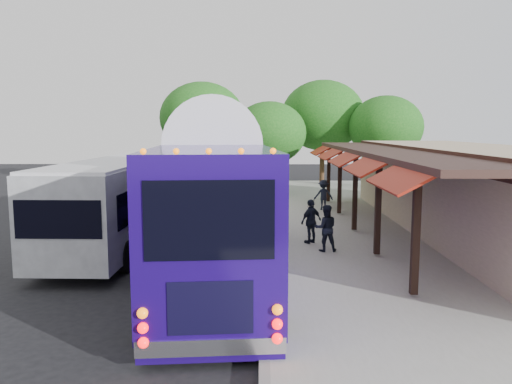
% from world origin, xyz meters
% --- Properties ---
extents(ground, '(90.00, 90.00, 0.00)m').
position_xyz_m(ground, '(0.00, 0.00, 0.00)').
color(ground, black).
rests_on(ground, ground).
extents(sidewalk, '(10.00, 40.00, 0.15)m').
position_xyz_m(sidewalk, '(5.00, 4.00, 0.07)').
color(sidewalk, '#9E9B93').
rests_on(sidewalk, ground).
extents(curb, '(0.20, 40.00, 0.16)m').
position_xyz_m(curb, '(0.05, 4.00, 0.07)').
color(curb, gray).
rests_on(curb, ground).
extents(station_shelter, '(8.15, 20.00, 3.60)m').
position_xyz_m(station_shelter, '(8.38, 4.00, 1.85)').
color(station_shelter, tan).
rests_on(station_shelter, ground).
extents(coach_bus, '(3.84, 13.16, 4.16)m').
position_xyz_m(coach_bus, '(-1.45, -1.20, 2.23)').
color(coach_bus, '#1E0864').
rests_on(coach_bus, ground).
extents(city_bus, '(2.78, 11.87, 3.18)m').
position_xyz_m(city_bus, '(-5.24, 2.64, 1.76)').
color(city_bus, gray).
rests_on(city_bus, ground).
extents(ped_a, '(0.71, 0.61, 1.64)m').
position_xyz_m(ped_a, '(0.60, 2.98, 0.97)').
color(ped_a, black).
rests_on(ped_a, sidewalk).
extents(ped_b, '(0.79, 0.62, 1.60)m').
position_xyz_m(ped_b, '(2.18, 0.67, 0.95)').
color(ped_b, black).
rests_on(ped_b, sidewalk).
extents(ped_c, '(0.98, 0.90, 1.62)m').
position_xyz_m(ped_c, '(1.80, 1.87, 0.96)').
color(ped_c, black).
rests_on(ped_c, sidewalk).
extents(ped_d, '(1.05, 0.66, 1.55)m').
position_xyz_m(ped_d, '(3.18, 9.45, 0.92)').
color(ped_d, black).
rests_on(ped_d, sidewalk).
extents(sign_board, '(0.06, 0.47, 1.04)m').
position_xyz_m(sign_board, '(2.46, 3.01, 0.85)').
color(sign_board, black).
rests_on(sign_board, sidewalk).
extents(tree_left, '(4.72, 4.72, 6.05)m').
position_xyz_m(tree_left, '(0.49, 16.02, 4.03)').
color(tree_left, '#382314').
rests_on(tree_left, ground).
extents(tree_mid, '(6.19, 6.19, 7.93)m').
position_xyz_m(tree_mid, '(4.59, 21.85, 5.29)').
color(tree_mid, '#382314').
rests_on(tree_mid, ground).
extents(tree_right, '(5.17, 5.17, 6.61)m').
position_xyz_m(tree_right, '(8.66, 19.15, 4.41)').
color(tree_right, '#382314').
rests_on(tree_right, ground).
extents(tree_far, '(5.90, 5.90, 7.55)m').
position_xyz_m(tree_far, '(-4.15, 19.04, 5.03)').
color(tree_far, '#382314').
rests_on(tree_far, ground).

